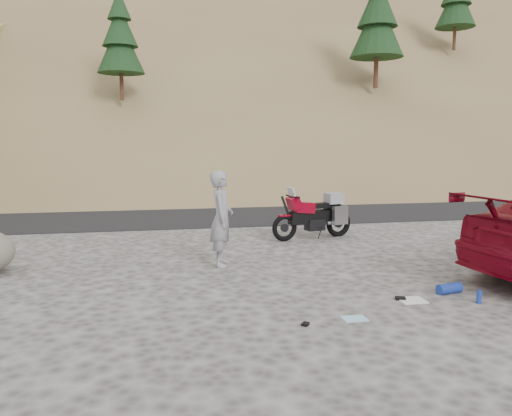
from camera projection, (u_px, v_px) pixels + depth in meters
The scene contains 11 objects.
ground at pixel (303, 279), 9.02m from camera, with size 140.00×140.00×0.00m, color #464340.
road at pixel (232, 211), 17.77m from camera, with size 120.00×7.00×0.05m, color black.
hillside at pixel (183, 49), 47.29m from camera, with size 120.00×73.00×46.72m.
motorcycle at pixel (316, 216), 12.67m from camera, with size 2.25×0.98×1.36m.
man at pixel (222, 265), 9.99m from camera, with size 0.69×0.45×1.90m, color gray.
gear_white_cloth at pixel (412, 300), 7.78m from camera, with size 0.40×0.35×0.01m, color white.
gear_blue_mat at pixel (449, 288), 8.13m from camera, with size 0.17×0.17×0.43m, color navy.
gear_bottle at pixel (479, 297), 7.63m from camera, with size 0.08×0.08×0.21m, color navy.
gear_glove_a at pixel (400, 298), 7.82m from camera, with size 0.15×0.11×0.04m, color black.
gear_glove_b at pixel (305, 324), 6.73m from camera, with size 0.11×0.08×0.04m, color black.
gear_blue_cloth at pixel (354, 319), 6.97m from camera, with size 0.34×0.25×0.01m, color #98CCEB.
Camera 1 is at (-2.49, -8.44, 2.48)m, focal length 35.00 mm.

